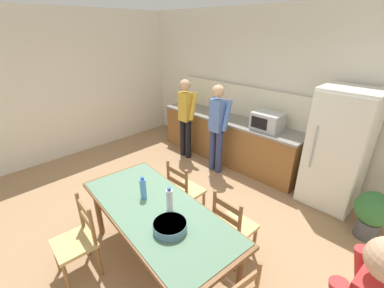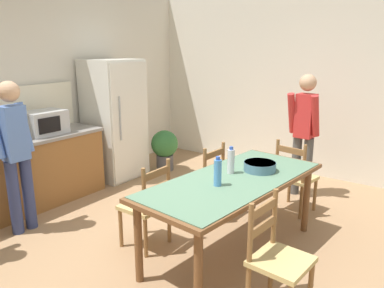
% 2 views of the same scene
% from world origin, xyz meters
% --- Properties ---
extents(ground_plane, '(8.32, 8.32, 0.00)m').
position_xyz_m(ground_plane, '(0.00, 0.00, 0.00)').
color(ground_plane, '#9E7A56').
extents(wall_back, '(6.52, 0.12, 2.90)m').
position_xyz_m(wall_back, '(0.00, 2.66, 1.45)').
color(wall_back, silver).
rests_on(wall_back, ground).
extents(wall_right, '(0.12, 5.20, 2.90)m').
position_xyz_m(wall_right, '(3.26, 0.00, 1.45)').
color(wall_right, silver).
rests_on(wall_right, ground).
extents(refrigerator, '(0.76, 0.73, 1.81)m').
position_xyz_m(refrigerator, '(1.35, 2.19, 0.90)').
color(refrigerator, silver).
rests_on(refrigerator, ground).
extents(microwave, '(0.50, 0.39, 0.30)m').
position_xyz_m(microwave, '(0.17, 2.21, 1.05)').
color(microwave, '#B2B7BC').
rests_on(microwave, kitchen_counter).
extents(dining_table, '(2.10, 1.07, 0.78)m').
position_xyz_m(dining_table, '(0.41, -0.43, 0.70)').
color(dining_table, brown).
rests_on(dining_table, ground).
extents(bottle_near_centre, '(0.07, 0.07, 0.27)m').
position_xyz_m(bottle_near_centre, '(0.16, -0.41, 0.91)').
color(bottle_near_centre, '#4C8ED6').
rests_on(bottle_near_centre, dining_table).
extents(bottle_off_centre, '(0.07, 0.07, 0.27)m').
position_xyz_m(bottle_off_centre, '(0.52, -0.33, 0.91)').
color(bottle_off_centre, silver).
rests_on(bottle_off_centre, dining_table).
extents(serving_bowl, '(0.32, 0.32, 0.09)m').
position_xyz_m(serving_bowl, '(0.75, -0.53, 0.83)').
color(serving_bowl, slate).
rests_on(serving_bowl, dining_table).
extents(chair_side_near_left, '(0.45, 0.43, 0.91)m').
position_xyz_m(chair_side_near_left, '(-0.12, -1.11, 0.44)').
color(chair_side_near_left, olive).
rests_on(chair_side_near_left, ground).
extents(chair_side_far_right, '(0.44, 0.42, 0.91)m').
position_xyz_m(chair_side_far_right, '(0.93, 0.25, 0.44)').
color(chair_side_far_right, olive).
rests_on(chair_side_far_right, ground).
extents(chair_head_end, '(0.46, 0.48, 0.91)m').
position_xyz_m(chair_head_end, '(1.70, -0.56, 0.44)').
color(chair_head_end, olive).
rests_on(chair_head_end, ground).
extents(chair_side_far_left, '(0.42, 0.40, 0.91)m').
position_xyz_m(chair_side_far_left, '(0.03, 0.34, 0.44)').
color(chair_side_far_left, olive).
rests_on(chair_side_far_left, ground).
extents(person_at_counter, '(0.42, 0.29, 1.66)m').
position_xyz_m(person_at_counter, '(-0.53, 1.69, 0.93)').
color(person_at_counter, navy).
rests_on(person_at_counter, ground).
extents(person_by_table, '(0.30, 0.43, 1.65)m').
position_xyz_m(person_by_table, '(2.26, -0.44, 0.93)').
color(person_by_table, '#4C4C4C').
rests_on(person_by_table, ground).
extents(potted_plant, '(0.44, 0.44, 0.67)m').
position_xyz_m(potted_plant, '(2.01, 1.76, 0.39)').
color(potted_plant, '#4C4C51').
rests_on(potted_plant, ground).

